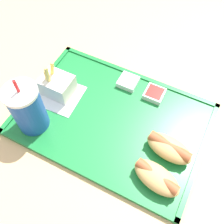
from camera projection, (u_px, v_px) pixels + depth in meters
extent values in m
plane|color=gray|center=(117.00, 191.00, 1.30)|extent=(8.00, 8.00, 0.00)
cube|color=tan|center=(119.00, 164.00, 0.99)|extent=(1.45, 1.19, 0.73)
cube|color=#197233|center=(112.00, 119.00, 0.67)|extent=(0.47, 0.33, 0.01)
cube|color=#197233|center=(137.00, 75.00, 0.74)|extent=(0.47, 0.01, 0.00)
cube|color=#197233|center=(80.00, 171.00, 0.59)|extent=(0.47, 0.01, 0.00)
cube|color=#197233|center=(200.00, 156.00, 0.61)|extent=(0.01, 0.33, 0.00)
cube|color=#197233|center=(38.00, 85.00, 0.72)|extent=(0.01, 0.33, 0.00)
cube|color=white|center=(58.00, 94.00, 0.70)|extent=(0.13, 0.11, 0.00)
cylinder|color=#194CA5|center=(28.00, 110.00, 0.61)|extent=(0.08, 0.08, 0.13)
cylinder|color=white|center=(19.00, 93.00, 0.55)|extent=(0.08, 0.08, 0.01)
cylinder|color=red|center=(16.00, 86.00, 0.53)|extent=(0.01, 0.01, 0.03)
ellipsoid|color=tan|center=(156.00, 178.00, 0.56)|extent=(0.12, 0.08, 0.04)
cylinder|color=#9E512D|center=(157.00, 176.00, 0.55)|extent=(0.10, 0.04, 0.02)
ellipsoid|color=tan|center=(169.00, 148.00, 0.60)|extent=(0.12, 0.07, 0.04)
cylinder|color=#9E512D|center=(170.00, 147.00, 0.59)|extent=(0.10, 0.04, 0.02)
cube|color=silver|center=(58.00, 86.00, 0.69)|extent=(0.08, 0.06, 0.06)
cylinder|color=#EACC60|center=(49.00, 81.00, 0.66)|extent=(0.02, 0.02, 0.06)
cylinder|color=#EACC60|center=(47.00, 78.00, 0.66)|extent=(0.02, 0.02, 0.07)
cylinder|color=#EACC60|center=(52.00, 73.00, 0.67)|extent=(0.02, 0.02, 0.08)
cylinder|color=#EACC60|center=(49.00, 79.00, 0.65)|extent=(0.01, 0.01, 0.08)
cube|color=silver|center=(128.00, 82.00, 0.72)|extent=(0.05, 0.05, 0.02)
cube|color=white|center=(128.00, 80.00, 0.71)|extent=(0.04, 0.04, 0.00)
cube|color=silver|center=(154.00, 94.00, 0.70)|extent=(0.05, 0.05, 0.02)
cube|color=#B21914|center=(155.00, 92.00, 0.69)|extent=(0.04, 0.04, 0.00)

